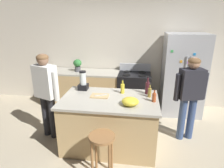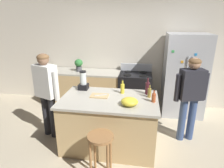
{
  "view_description": "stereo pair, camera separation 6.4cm",
  "coord_description": "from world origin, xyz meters",
  "px_view_note": "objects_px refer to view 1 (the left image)",
  "views": [
    {
      "loc": [
        0.45,
        -2.94,
        2.2
      ],
      "look_at": [
        0.0,
        0.3,
        1.06
      ],
      "focal_mm": 31.38,
      "sensor_mm": 36.0,
      "label": 1
    },
    {
      "loc": [
        0.52,
        -2.93,
        2.2
      ],
      "look_at": [
        0.0,
        0.3,
        1.06
      ],
      "focal_mm": 31.38,
      "sensor_mm": 36.0,
      "label": 2
    }
  ],
  "objects_px": {
    "kitchen_island": "(110,122)",
    "blender_appliance": "(83,82)",
    "stove_range": "(134,91)",
    "bottle_vinegar": "(150,92)",
    "mixing_bowl": "(130,101)",
    "bar_stool": "(102,145)",
    "chef_knife": "(101,95)",
    "bottle_cooking_sauce": "(154,97)",
    "cutting_board": "(100,96)",
    "bottle_soda": "(123,88)",
    "bottle_wine": "(147,88)",
    "person_by_sink_right": "(190,92)",
    "potted_plant": "(77,64)",
    "person_by_island_left": "(46,89)",
    "refrigerator": "(183,75)"
  },
  "relations": [
    {
      "from": "person_by_sink_right",
      "to": "potted_plant",
      "type": "distance_m",
      "value": 2.66
    },
    {
      "from": "cutting_board",
      "to": "chef_knife",
      "type": "distance_m",
      "value": 0.02
    },
    {
      "from": "stove_range",
      "to": "blender_appliance",
      "type": "bearing_deg",
      "value": -127.77
    },
    {
      "from": "kitchen_island",
      "to": "blender_appliance",
      "type": "bearing_deg",
      "value": 147.2
    },
    {
      "from": "bottle_soda",
      "to": "kitchen_island",
      "type": "bearing_deg",
      "value": -125.67
    },
    {
      "from": "person_by_sink_right",
      "to": "person_by_island_left",
      "type": "bearing_deg",
      "value": -173.77
    },
    {
      "from": "bar_stool",
      "to": "mixing_bowl",
      "type": "bearing_deg",
      "value": 57.88
    },
    {
      "from": "stove_range",
      "to": "potted_plant",
      "type": "height_order",
      "value": "potted_plant"
    },
    {
      "from": "kitchen_island",
      "to": "bottle_cooking_sauce",
      "type": "xyz_separation_m",
      "value": [
        0.72,
        -0.02,
        0.53
      ]
    },
    {
      "from": "bottle_vinegar",
      "to": "bar_stool",
      "type": "bearing_deg",
      "value": -125.39
    },
    {
      "from": "stove_range",
      "to": "bar_stool",
      "type": "xyz_separation_m",
      "value": [
        -0.36,
        -2.27,
        0.07
      ]
    },
    {
      "from": "stove_range",
      "to": "blender_appliance",
      "type": "relative_size",
      "value": 3.08
    },
    {
      "from": "kitchen_island",
      "to": "person_by_sink_right",
      "type": "relative_size",
      "value": 1.03
    },
    {
      "from": "bottle_soda",
      "to": "stove_range",
      "type": "bearing_deg",
      "value": 82.1
    },
    {
      "from": "kitchen_island",
      "to": "cutting_board",
      "type": "relative_size",
      "value": 5.35
    },
    {
      "from": "person_by_island_left",
      "to": "person_by_sink_right",
      "type": "relative_size",
      "value": 1.03
    },
    {
      "from": "refrigerator",
      "to": "bottle_soda",
      "type": "relative_size",
      "value": 7.23
    },
    {
      "from": "bar_stool",
      "to": "bottle_soda",
      "type": "height_order",
      "value": "bottle_soda"
    },
    {
      "from": "refrigerator",
      "to": "blender_appliance",
      "type": "bearing_deg",
      "value": -150.15
    },
    {
      "from": "bar_stool",
      "to": "bottle_wine",
      "type": "bearing_deg",
      "value": 59.58
    },
    {
      "from": "blender_appliance",
      "to": "bottle_wine",
      "type": "height_order",
      "value": "blender_appliance"
    },
    {
      "from": "bottle_cooking_sauce",
      "to": "bar_stool",
      "type": "bearing_deg",
      "value": -134.44
    },
    {
      "from": "stove_range",
      "to": "blender_appliance",
      "type": "xyz_separation_m",
      "value": [
        -0.91,
        -1.17,
        0.59
      ]
    },
    {
      "from": "refrigerator",
      "to": "blender_appliance",
      "type": "xyz_separation_m",
      "value": [
        -2.0,
        -1.15,
        0.13
      ]
    },
    {
      "from": "refrigerator",
      "to": "chef_knife",
      "type": "xyz_separation_m",
      "value": [
        -1.62,
        -1.44,
        0.0
      ]
    },
    {
      "from": "blender_appliance",
      "to": "stove_range",
      "type": "bearing_deg",
      "value": 52.23
    },
    {
      "from": "bottle_wine",
      "to": "bar_stool",
      "type": "bearing_deg",
      "value": -120.42
    },
    {
      "from": "potted_plant",
      "to": "cutting_board",
      "type": "relative_size",
      "value": 1.0
    },
    {
      "from": "bottle_soda",
      "to": "blender_appliance",
      "type": "bearing_deg",
      "value": 173.51
    },
    {
      "from": "cutting_board",
      "to": "potted_plant",
      "type": "bearing_deg",
      "value": 119.71
    },
    {
      "from": "bar_stool",
      "to": "blender_appliance",
      "type": "xyz_separation_m",
      "value": [
        -0.55,
        1.1,
        0.52
      ]
    },
    {
      "from": "bar_stool",
      "to": "cutting_board",
      "type": "xyz_separation_m",
      "value": [
        -0.19,
        0.81,
        0.38
      ]
    },
    {
      "from": "bar_stool",
      "to": "chef_knife",
      "type": "bearing_deg",
      "value": 101.68
    },
    {
      "from": "bottle_vinegar",
      "to": "mixing_bowl",
      "type": "relative_size",
      "value": 0.9
    },
    {
      "from": "bar_stool",
      "to": "chef_knife",
      "type": "distance_m",
      "value": 0.92
    },
    {
      "from": "kitchen_island",
      "to": "potted_plant",
      "type": "height_order",
      "value": "potted_plant"
    },
    {
      "from": "kitchen_island",
      "to": "bottle_soda",
      "type": "bearing_deg",
      "value": 54.33
    },
    {
      "from": "person_by_sink_right",
      "to": "cutting_board",
      "type": "height_order",
      "value": "person_by_sink_right"
    },
    {
      "from": "bottle_vinegar",
      "to": "bottle_cooking_sauce",
      "type": "relative_size",
      "value": 1.09
    },
    {
      "from": "person_by_island_left",
      "to": "bottle_soda",
      "type": "distance_m",
      "value": 1.37
    },
    {
      "from": "person_by_sink_right",
      "to": "chef_knife",
      "type": "xyz_separation_m",
      "value": [
        -1.53,
        -0.35,
        -0.01
      ]
    },
    {
      "from": "bar_stool",
      "to": "mixing_bowl",
      "type": "height_order",
      "value": "mixing_bowl"
    },
    {
      "from": "person_by_island_left",
      "to": "blender_appliance",
      "type": "relative_size",
      "value": 4.54
    },
    {
      "from": "bottle_soda",
      "to": "chef_knife",
      "type": "relative_size",
      "value": 1.16
    },
    {
      "from": "mixing_bowl",
      "to": "stove_range",
      "type": "bearing_deg",
      "value": 89.51
    },
    {
      "from": "person_by_sink_right",
      "to": "bottle_cooking_sauce",
      "type": "bearing_deg",
      "value": -146.28
    },
    {
      "from": "bottle_soda",
      "to": "bottle_wine",
      "type": "height_order",
      "value": "bottle_wine"
    },
    {
      "from": "potted_plant",
      "to": "bar_stool",
      "type": "bearing_deg",
      "value": -65.72
    },
    {
      "from": "cutting_board",
      "to": "mixing_bowl",
      "type": "bearing_deg",
      "value": -26.79
    },
    {
      "from": "kitchen_island",
      "to": "potted_plant",
      "type": "xyz_separation_m",
      "value": [
        -1.03,
        1.55,
        0.62
      ]
    }
  ]
}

